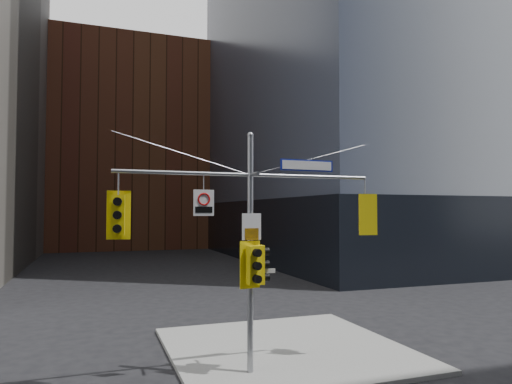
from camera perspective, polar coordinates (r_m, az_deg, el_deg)
sidewalk_corner at (r=16.97m, az=3.73°, el=-18.96°), size 8.00×8.00×0.15m
podium_ne at (r=53.85m, az=17.54°, el=-4.37°), size 36.40×36.40×6.00m
brick_midrise at (r=69.70m, az=-15.80°, el=5.13°), size 26.00×20.00×28.00m
signal_assembly at (r=13.69m, az=-0.71°, el=-4.46°), size 8.00×0.80×7.30m
traffic_light_west_arm at (r=12.98m, az=-16.86°, el=-2.77°), size 0.64×0.55×1.35m
traffic_light_east_arm at (r=15.45m, az=13.51°, el=-2.75°), size 0.64×0.53×1.34m
traffic_light_pole_side at (r=13.89m, az=0.58°, el=-9.06°), size 0.47×0.40×1.16m
traffic_light_pole_front at (r=13.52m, az=-0.35°, el=-9.14°), size 0.66×0.60×1.40m
street_sign_blade at (r=14.48m, az=6.39°, el=3.32°), size 1.83×0.10×0.36m
regulatory_sign_arm at (r=13.27m, az=-6.54°, el=-1.24°), size 0.61×0.07×0.76m
regulatory_sign_pole at (r=13.58m, az=-0.56°, el=-4.44°), size 0.61×0.08×0.79m
street_blade_ew at (r=13.96m, az=1.05°, el=-9.84°), size 0.68×0.10×0.14m
street_blade_ns at (r=14.28m, az=-1.32°, el=-11.23°), size 0.12×0.75×0.15m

